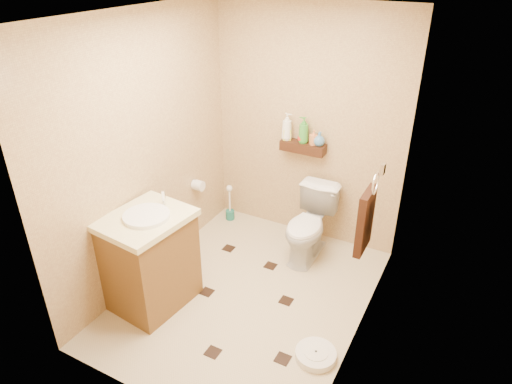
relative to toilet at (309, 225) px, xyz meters
The scene contains 20 objects.
ground 0.94m from the toilet, 106.08° to the right, with size 2.50×2.50×0.00m, color #C6B791.
wall_back 0.97m from the toilet, 119.85° to the left, with size 2.00×0.04×2.40m, color tan.
wall_front 2.26m from the toilet, 96.57° to the right, with size 2.00×0.04×2.40m, color tan.
wall_left 1.71m from the toilet, 146.14° to the right, with size 0.04×2.50×2.40m, color tan.
wall_right 1.41m from the toilet, 47.59° to the right, with size 0.04×2.50×2.40m, color tan.
ceiling 2.22m from the toilet, 106.08° to the right, with size 2.00×2.50×0.02m, color silver.
wall_shelf 0.78m from the toilet, 125.37° to the left, with size 0.46×0.14×0.10m, color #3C1B10.
floor_accents 0.96m from the toilet, 104.12° to the right, with size 1.23×1.37×0.01m.
toilet is the anchor object (origin of this frame).
vanity 1.58m from the toilet, 126.57° to the right, with size 0.66×0.77×1.00m.
bathroom_scale 1.38m from the toilet, 64.92° to the right, with size 0.39×0.39×0.06m.
toilet_brush 1.11m from the toilet, 167.34° to the left, with size 0.10×0.10×0.44m.
towel_ring 1.07m from the toilet, 40.84° to the right, with size 0.12×0.30×0.76m.
toilet_paper 1.22m from the toilet, behind, with size 0.12×0.11×0.12m.
bottle_a 1.01m from the toilet, 141.35° to the left, with size 0.11×0.11×0.28m, color white.
bottle_b 0.96m from the toilet, 141.18° to the left, with size 0.08×0.08×0.17m, color yellow.
bottle_c 0.88m from the toilet, 126.50° to the left, with size 0.10×0.10×0.13m, color red.
bottle_d 0.94m from the toilet, 125.59° to the left, with size 0.10×0.10×0.27m, color #368C2E.
bottle_e 0.87m from the toilet, 111.58° to the left, with size 0.07×0.07×0.15m, color #E2844B.
bottle_f 0.86m from the toilet, 102.40° to the left, with size 0.11×0.11×0.14m, color teal.
Camera 1 is at (1.57, -2.79, 2.78)m, focal length 32.00 mm.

